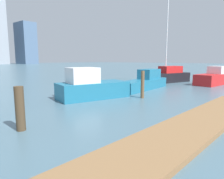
% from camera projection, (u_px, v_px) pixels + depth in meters
% --- Properties ---
extents(floating_dock, '(14.85, 2.00, 0.18)m').
position_uv_depth(floating_dock, '(193.00, 126.00, 7.71)').
color(floating_dock, olive).
rests_on(floating_dock, ground_plane).
extents(dock_piling_1, '(0.24, 0.24, 1.88)m').
position_uv_depth(dock_piling_1, '(143.00, 85.00, 13.71)').
color(dock_piling_1, brown).
rests_on(dock_piling_1, ground_plane).
extents(dock_piling_3, '(0.34, 0.34, 1.67)m').
position_uv_depth(dock_piling_3, '(20.00, 109.00, 7.40)').
color(dock_piling_3, '#473826').
rests_on(dock_piling_3, ground_plane).
extents(moored_boat_1, '(6.95, 3.23, 9.60)m').
position_uv_depth(moored_boat_1, '(166.00, 76.00, 23.26)').
color(moored_boat_1, black).
rests_on(moored_boat_1, ground_plane).
extents(moored_boat_2, '(5.15, 3.10, 2.11)m').
position_uv_depth(moored_boat_2, '(91.00, 87.00, 13.69)').
color(moored_boat_2, '#1E6B8C').
rests_on(moored_boat_2, ground_plane).
extents(moored_boat_3, '(6.61, 2.26, 1.75)m').
position_uv_depth(moored_boat_3, '(144.00, 82.00, 18.09)').
color(moored_boat_3, '#1E6B8C').
rests_on(moored_boat_3, ground_plane).
extents(moored_boat_5, '(5.52, 2.36, 1.94)m').
position_uv_depth(moored_boat_5, '(214.00, 78.00, 21.51)').
color(moored_boat_5, red).
rests_on(moored_boat_5, ground_plane).
extents(skyline_tower_6, '(9.80, 13.50, 25.64)m').
position_uv_depth(skyline_tower_6, '(26.00, 43.00, 127.20)').
color(skyline_tower_6, slate).
rests_on(skyline_tower_6, ground_plane).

